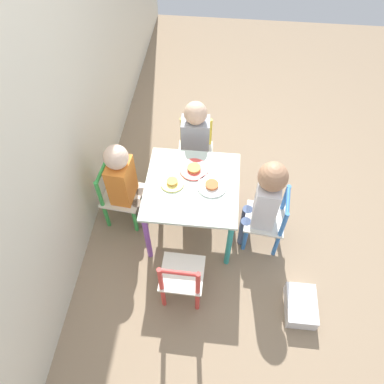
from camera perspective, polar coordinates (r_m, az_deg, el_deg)
The scene contains 14 objects.
ground_plane at distance 2.77m, azimuth 0.00°, elevation -5.23°, with size 6.00×6.00×0.00m, color #8C755B.
house_wall at distance 2.01m, azimuth -23.02°, elevation 17.16°, with size 6.00×0.06×2.60m.
kids_table at distance 2.42m, azimuth 0.00°, elevation 0.01°, with size 0.60×0.60×0.49m.
chair_green at distance 2.67m, azimuth -11.01°, elevation -0.55°, with size 0.28×0.28×0.50m.
chair_yellow at distance 2.89m, azimuth 0.53°, elevation 6.13°, with size 0.27×0.27×0.50m.
chair_blue at distance 2.56m, azimuth 11.52°, elevation -4.24°, with size 0.28×0.28×0.50m.
chair_red at distance 2.31m, azimuth -1.58°, elevation -12.94°, with size 0.26×0.26×0.50m.
child_back at distance 2.51m, azimuth -10.37°, elevation 1.81°, with size 0.21×0.22×0.73m.
child_right at distance 2.71m, azimuth 0.50°, elevation 8.09°, with size 0.22×0.21×0.75m.
child_front at distance 2.37m, azimuth 11.02°, elevation -0.98°, with size 0.21×0.23×0.78m.
plate_back at distance 2.37m, azimuth -3.02°, elevation 1.45°, with size 0.15×0.15×0.03m.
plate_right at distance 2.44m, azimuth 0.30°, elevation 3.51°, with size 0.19×0.19×0.03m.
plate_front at distance 2.35m, azimuth 3.04°, elevation 0.97°, with size 0.19×0.19×0.03m.
storage_bin at distance 2.54m, azimuth 16.22°, elevation -16.31°, with size 0.26×0.18×0.10m.
Camera 1 is at (-1.45, -0.15, 2.35)m, focal length 35.00 mm.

